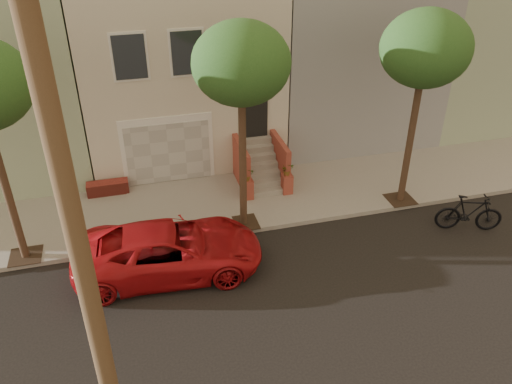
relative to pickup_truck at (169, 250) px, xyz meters
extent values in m
plane|color=black|center=(1.50, -2.36, -0.72)|extent=(90.00, 90.00, 0.00)
cube|color=gray|center=(1.50, 2.99, -0.64)|extent=(40.00, 3.70, 0.15)
cube|color=beige|center=(1.50, 8.84, 2.93)|extent=(7.00, 8.00, 7.00)
cube|color=gray|center=(8.30, 8.84, 2.93)|extent=(6.50, 8.00, 7.00)
cube|color=#8FA585|center=(14.80, 8.84, 2.93)|extent=(6.50, 8.00, 7.00)
cube|color=silver|center=(0.60, 4.86, 0.68)|extent=(3.20, 0.12, 2.50)
cube|color=#B4B3AF|center=(0.60, 4.80, 0.58)|extent=(2.90, 0.06, 2.20)
cube|color=gray|center=(0.60, 2.99, -0.56)|extent=(3.20, 3.70, 0.02)
cube|color=maroon|center=(-1.60, 4.54, -0.35)|extent=(1.40, 0.45, 0.44)
cube|color=black|center=(3.70, 4.81, 1.83)|extent=(1.00, 0.06, 2.00)
cube|color=#3F4751|center=(-0.30, 4.81, 4.03)|extent=(1.00, 0.06, 1.40)
cube|color=silver|center=(-0.30, 4.83, 4.03)|extent=(1.15, 0.05, 1.55)
cube|color=#3F4751|center=(1.50, 4.81, 4.03)|extent=(1.00, 0.06, 1.40)
cube|color=silver|center=(1.50, 4.83, 4.03)|extent=(1.15, 0.05, 1.55)
cube|color=#3F4751|center=(3.30, 4.81, 4.03)|extent=(1.00, 0.06, 1.40)
cube|color=silver|center=(3.30, 4.83, 4.03)|extent=(1.15, 0.05, 1.55)
cube|color=gray|center=(3.70, 3.02, -0.47)|extent=(1.20, 0.28, 0.20)
cube|color=gray|center=(3.70, 3.30, -0.27)|extent=(1.20, 0.28, 0.20)
cube|color=gray|center=(3.70, 3.58, -0.07)|extent=(1.20, 0.28, 0.20)
cube|color=gray|center=(3.70, 3.86, 0.13)|extent=(1.20, 0.28, 0.20)
cube|color=gray|center=(3.70, 4.14, 0.33)|extent=(1.20, 0.28, 0.20)
cube|color=gray|center=(3.70, 4.42, 0.53)|extent=(1.20, 0.28, 0.20)
cube|color=gray|center=(3.70, 4.70, 0.73)|extent=(1.20, 0.28, 0.20)
cube|color=brown|center=(3.00, 3.86, 0.23)|extent=(0.18, 1.96, 1.60)
cube|color=brown|center=(4.40, 3.86, 0.23)|extent=(0.18, 1.96, 1.60)
cube|color=brown|center=(3.00, 2.98, -0.22)|extent=(0.35, 0.35, 0.70)
imported|color=#184318|center=(3.00, 2.98, 0.36)|extent=(0.40, 0.35, 0.45)
cube|color=brown|center=(4.40, 2.98, -0.22)|extent=(0.35, 0.35, 0.70)
imported|color=#184318|center=(4.40, 2.98, 0.36)|extent=(0.41, 0.35, 0.45)
cube|color=#2D2116|center=(-4.00, 1.54, -0.56)|extent=(0.90, 0.90, 0.02)
cylinder|color=#3E2C1C|center=(-4.00, 1.54, 1.53)|extent=(0.22, 0.22, 4.20)
cube|color=#2D2116|center=(2.50, 1.54, -0.56)|extent=(0.90, 0.90, 0.02)
cylinder|color=#3E2C1C|center=(2.50, 1.54, 1.53)|extent=(0.22, 0.22, 4.20)
ellipsoid|color=#184318|center=(2.50, 1.54, 4.58)|extent=(2.70, 2.57, 2.29)
cube|color=#2D2116|center=(8.00, 1.54, -0.56)|extent=(0.90, 0.90, 0.02)
cylinder|color=#3E2C1C|center=(8.00, 1.54, 1.53)|extent=(0.22, 0.22, 4.20)
ellipsoid|color=#184318|center=(8.00, 1.54, 4.58)|extent=(2.70, 2.57, 2.29)
cylinder|color=#4C3923|center=(-1.50, -5.56, 4.28)|extent=(0.30, 0.30, 10.00)
imported|color=#AF1218|center=(0.00, 0.00, 0.00)|extent=(5.31, 2.73, 1.43)
imported|color=black|center=(9.25, -0.40, -0.10)|extent=(2.13, 1.20, 1.23)
camera|label=1|loc=(-0.62, -11.61, 8.73)|focal=36.22mm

